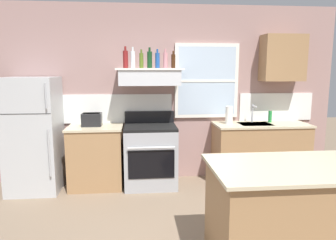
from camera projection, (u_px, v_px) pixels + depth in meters
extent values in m
cube|color=gray|center=(165.00, 94.00, 4.91)|extent=(5.40, 0.06, 2.70)
cube|color=white|center=(91.00, 109.00, 4.80)|extent=(2.50, 0.02, 0.44)
cube|color=white|center=(276.00, 107.00, 5.07)|extent=(1.20, 0.02, 0.44)
cube|color=white|center=(207.00, 81.00, 4.89)|extent=(1.00, 0.04, 1.15)
cube|color=silver|center=(207.00, 81.00, 4.88)|extent=(0.90, 0.01, 1.05)
cube|color=white|center=(207.00, 81.00, 4.87)|extent=(0.90, 0.02, 0.04)
cube|color=#B7BABC|center=(34.00, 135.00, 4.44)|extent=(0.70, 0.68, 1.62)
cube|color=#333333|center=(23.00, 114.00, 4.05)|extent=(0.69, 0.00, 0.01)
cylinder|color=#A5A8AD|center=(49.00, 153.00, 4.13)|extent=(0.02, 0.02, 0.64)
cylinder|color=#A5A8AD|center=(46.00, 96.00, 4.01)|extent=(0.02, 0.02, 0.32)
cube|color=#9E754C|center=(96.00, 157.00, 4.64)|extent=(0.76, 0.60, 0.88)
cube|color=#C6B793|center=(95.00, 127.00, 4.56)|extent=(0.79, 0.63, 0.03)
cube|color=black|center=(92.00, 120.00, 4.56)|extent=(0.28, 0.20, 0.19)
cube|color=black|center=(92.00, 114.00, 4.55)|extent=(0.24, 0.16, 0.01)
cube|color=black|center=(82.00, 117.00, 4.54)|extent=(0.02, 0.03, 0.02)
cube|color=#9EA0A5|center=(150.00, 157.00, 4.67)|extent=(0.76, 0.64, 0.87)
cube|color=black|center=(150.00, 127.00, 4.60)|extent=(0.76, 0.64, 0.04)
cube|color=black|center=(149.00, 117.00, 4.87)|extent=(0.76, 0.06, 0.18)
cube|color=black|center=(151.00, 165.00, 4.35)|extent=(0.65, 0.01, 0.40)
cylinder|color=silver|center=(151.00, 148.00, 4.28)|extent=(0.65, 0.03, 0.03)
cube|color=silver|center=(149.00, 78.00, 4.58)|extent=(0.88, 0.48, 0.22)
cube|color=#262628|center=(150.00, 84.00, 4.37)|extent=(0.75, 0.02, 0.04)
cube|color=white|center=(149.00, 69.00, 4.56)|extent=(0.96, 0.52, 0.02)
cylinder|color=maroon|center=(126.00, 60.00, 4.53)|extent=(0.07, 0.07, 0.25)
cylinder|color=maroon|center=(125.00, 49.00, 4.50)|extent=(0.03, 0.03, 0.06)
cylinder|color=silver|center=(133.00, 60.00, 4.48)|extent=(0.06, 0.06, 0.24)
cylinder|color=silver|center=(133.00, 49.00, 4.45)|extent=(0.03, 0.03, 0.06)
cylinder|color=#4C601E|center=(141.00, 61.00, 4.50)|extent=(0.06, 0.06, 0.21)
cylinder|color=#4C601E|center=(141.00, 51.00, 4.48)|extent=(0.03, 0.03, 0.05)
cylinder|color=#143819|center=(150.00, 60.00, 4.51)|extent=(0.07, 0.07, 0.24)
cylinder|color=#143819|center=(150.00, 49.00, 4.49)|extent=(0.03, 0.03, 0.06)
cylinder|color=#1E478C|center=(157.00, 61.00, 4.53)|extent=(0.07, 0.07, 0.22)
cylinder|color=#1E478C|center=(157.00, 51.00, 4.51)|extent=(0.03, 0.03, 0.05)
cylinder|color=#C67F84|center=(165.00, 61.00, 4.62)|extent=(0.07, 0.07, 0.23)
cylinder|color=#C67F84|center=(165.00, 51.00, 4.60)|extent=(0.03, 0.03, 0.06)
cylinder|color=#381E0F|center=(173.00, 61.00, 4.55)|extent=(0.06, 0.06, 0.20)
cylinder|color=#381E0F|center=(173.00, 53.00, 4.53)|extent=(0.03, 0.03, 0.05)
cube|color=#9E754C|center=(260.00, 153.00, 4.87)|extent=(1.40, 0.60, 0.88)
cube|color=#C6B793|center=(261.00, 124.00, 4.80)|extent=(1.43, 0.63, 0.03)
cube|color=#B7BABC|center=(255.00, 124.00, 4.77)|extent=(0.48, 0.36, 0.01)
cylinder|color=silver|center=(252.00, 113.00, 4.88)|extent=(0.03, 0.03, 0.28)
cylinder|color=silver|center=(255.00, 106.00, 4.78)|extent=(0.02, 0.16, 0.02)
cylinder|color=white|center=(229.00, 115.00, 4.73)|extent=(0.11, 0.11, 0.27)
cylinder|color=#268C3F|center=(270.00, 117.00, 4.89)|extent=(0.06, 0.06, 0.18)
cube|color=#9E754C|center=(288.00, 217.00, 2.78)|extent=(1.32, 0.82, 0.88)
cube|color=#C6B793|center=(291.00, 167.00, 2.70)|extent=(1.40, 0.90, 0.03)
cube|color=#9E754C|center=(283.00, 58.00, 4.81)|extent=(0.64, 0.32, 0.70)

